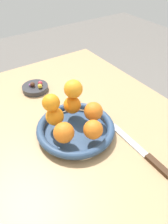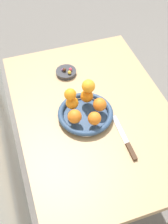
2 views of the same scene
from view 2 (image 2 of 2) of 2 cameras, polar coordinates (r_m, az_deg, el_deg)
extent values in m
plane|color=slate|center=(2.02, 1.45, -13.44)|extent=(6.00, 6.00, 0.00)
cube|color=tan|center=(1.41, 2.01, -0.25)|extent=(1.10, 0.76, 0.04)
cylinder|color=tan|center=(2.08, 5.56, 5.22)|extent=(0.05, 0.05, 0.70)
cylinder|color=tan|center=(1.98, -11.90, 1.05)|extent=(0.05, 0.05, 0.70)
cylinder|color=navy|center=(1.37, 0.30, -0.78)|extent=(0.22, 0.22, 0.01)
torus|color=navy|center=(1.36, 0.31, -0.25)|extent=(0.27, 0.27, 0.03)
cylinder|color=#333338|center=(1.59, -3.66, 8.06)|extent=(0.11, 0.11, 0.02)
sphere|color=orange|center=(1.28, -1.92, -0.91)|extent=(0.07, 0.07, 0.07)
sphere|color=orange|center=(1.28, 2.14, -1.31)|extent=(0.06, 0.06, 0.06)
sphere|color=orange|center=(1.33, 3.21, 1.52)|extent=(0.07, 0.07, 0.07)
sphere|color=orange|center=(1.37, 0.57, 3.24)|extent=(0.06, 0.06, 0.06)
sphere|color=orange|center=(1.34, -2.42, 1.85)|extent=(0.06, 0.06, 0.06)
sphere|color=orange|center=(1.33, 0.91, 5.28)|extent=(0.06, 0.06, 0.06)
sphere|color=orange|center=(1.30, -2.81, 3.59)|extent=(0.06, 0.06, 0.06)
sphere|color=#472819|center=(1.57, -4.04, 8.57)|extent=(0.02, 0.02, 0.02)
sphere|color=#C6384C|center=(1.57, -2.78, 8.65)|extent=(0.02, 0.02, 0.02)
sphere|color=#8C4C99|center=(1.58, -4.36, 8.57)|extent=(0.01, 0.01, 0.01)
sphere|color=gold|center=(1.55, -2.97, 8.05)|extent=(0.02, 0.02, 0.02)
cube|color=#3F2819|center=(1.27, 9.61, -7.92)|extent=(0.09, 0.02, 0.01)
cube|color=silver|center=(1.34, 7.36, -3.54)|extent=(0.17, 0.02, 0.01)
camera|label=1|loc=(0.63, -10.21, -6.94)|focal=35.00mm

